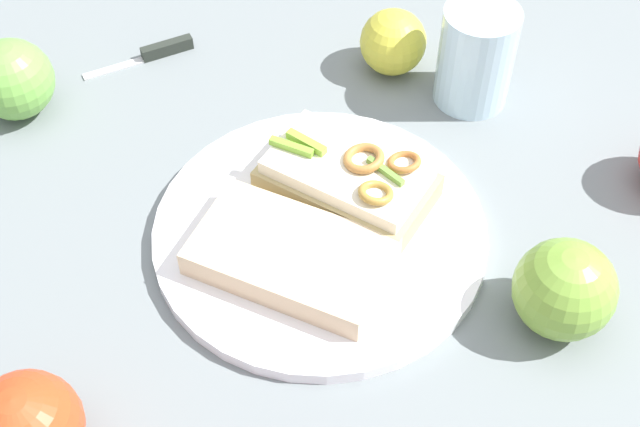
% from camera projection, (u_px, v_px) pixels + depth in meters
% --- Properties ---
extents(ground_plane, '(2.00, 2.00, 0.00)m').
position_uv_depth(ground_plane, '(320.00, 237.00, 0.78)').
color(ground_plane, slate).
rests_on(ground_plane, ground).
extents(plate, '(0.30, 0.30, 0.01)m').
position_uv_depth(plate, '(320.00, 233.00, 0.78)').
color(plate, white).
rests_on(plate, ground_plane).
extents(sandwich, '(0.17, 0.14, 0.05)m').
position_uv_depth(sandwich, '(348.00, 179.00, 0.78)').
color(sandwich, tan).
rests_on(sandwich, plate).
extents(bread_slice_side, '(0.18, 0.14, 0.03)m').
position_uv_depth(bread_slice_side, '(291.00, 256.00, 0.74)').
color(bread_slice_side, beige).
rests_on(bread_slice_side, plate).
extents(apple_0, '(0.11, 0.11, 0.08)m').
position_uv_depth(apple_0, '(26.00, 427.00, 0.62)').
color(apple_0, red).
rests_on(apple_0, ground_plane).
extents(apple_1, '(0.11, 0.11, 0.08)m').
position_uv_depth(apple_1, '(13.00, 79.00, 0.86)').
color(apple_1, '#6BAC45').
rests_on(apple_1, ground_plane).
extents(apple_2, '(0.12, 0.12, 0.08)m').
position_uv_depth(apple_2, '(565.00, 289.00, 0.70)').
color(apple_2, '#79A83B').
rests_on(apple_2, ground_plane).
extents(apple_5, '(0.09, 0.09, 0.07)m').
position_uv_depth(apple_5, '(393.00, 42.00, 0.91)').
color(apple_5, gold).
rests_on(apple_5, ground_plane).
extents(drinking_glass, '(0.08, 0.08, 0.11)m').
position_uv_depth(drinking_glass, '(476.00, 56.00, 0.86)').
color(drinking_glass, silver).
rests_on(drinking_glass, ground_plane).
extents(knife, '(0.11, 0.08, 0.01)m').
position_uv_depth(knife, '(155.00, 53.00, 0.94)').
color(knife, silver).
rests_on(knife, ground_plane).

